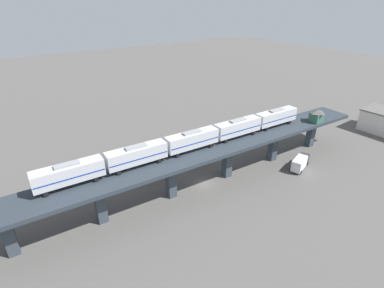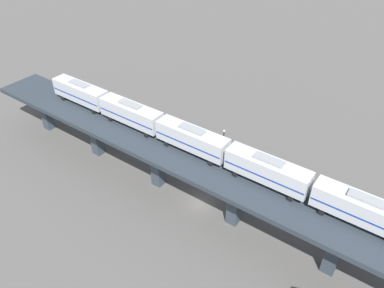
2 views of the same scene
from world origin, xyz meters
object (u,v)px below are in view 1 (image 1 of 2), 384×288
(subway_train, at_px, (192,140))
(street_car_silver, at_px, (196,160))
(street_car_blue, at_px, (153,174))
(street_lamp, at_px, (168,151))
(signal_hut, at_px, (317,115))
(delivery_truck, at_px, (300,162))

(subway_train, bearing_deg, street_car_silver, 139.23)
(street_car_silver, bearing_deg, subway_train, -40.77)
(street_car_blue, height_order, street_lamp, street_lamp)
(street_car_blue, xyz_separation_m, street_lamp, (-2.74, 5.81, 3.17))
(subway_train, xyz_separation_m, street_car_silver, (-7.03, 6.06, -10.34))
(street_car_blue, bearing_deg, subway_train, 37.08)
(signal_hut, xyz_separation_m, street_car_blue, (-13.08, -41.98, -9.60))
(signal_hut, height_order, delivery_truck, signal_hut)
(signal_hut, bearing_deg, delivery_truck, -67.08)
(street_car_silver, distance_m, street_lamp, 7.64)
(street_car_silver, bearing_deg, signal_hut, 67.59)
(signal_hut, bearing_deg, subway_train, -98.48)
(subway_train, xyz_separation_m, delivery_truck, (9.73, 25.91, -9.52))
(subway_train, relative_size, signal_hut, 18.37)
(subway_train, xyz_separation_m, street_lamp, (-10.44, -0.00, -7.17))
(street_lamp, bearing_deg, delivery_truck, 52.12)
(signal_hut, height_order, street_car_blue, signal_hut)
(subway_train, distance_m, street_car_silver, 13.89)
(signal_hut, relative_size, street_car_silver, 0.72)
(delivery_truck, bearing_deg, subway_train, -110.57)
(signal_hut, distance_m, delivery_truck, 14.18)
(signal_hut, relative_size, street_lamp, 0.49)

